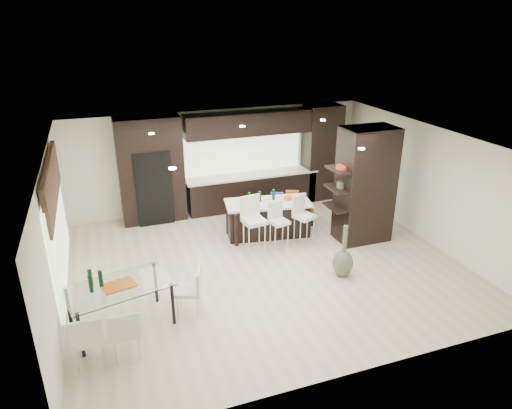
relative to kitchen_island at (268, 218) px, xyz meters
name	(u,v)px	position (x,y,z in m)	size (l,w,h in m)	color
ground	(265,264)	(-0.57, -1.35, -0.42)	(8.00, 8.00, 0.00)	beige
back_wall	(220,159)	(-0.57, 2.15, 0.93)	(8.00, 0.02, 2.70)	white
left_wall	(55,235)	(-4.57, -1.35, 0.93)	(0.02, 7.00, 2.70)	white
right_wall	(427,184)	(3.43, -1.35, 0.93)	(0.02, 7.00, 2.70)	white
ceiling	(266,142)	(-0.57, -1.35, 2.28)	(8.00, 7.00, 0.02)	white
window_left	(58,230)	(-4.53, -1.15, 0.93)	(0.04, 3.20, 1.90)	#B2D199
window_back	(242,151)	(0.03, 2.11, 1.13)	(3.40, 0.04, 1.20)	#B2D199
stone_accent	(51,183)	(-4.50, -1.15, 1.83)	(0.08, 3.00, 0.80)	brown
ceiling_spots	(262,140)	(-0.57, -1.10, 2.26)	(4.00, 3.00, 0.02)	white
back_cabinetry	(241,161)	(-0.07, 1.82, 0.93)	(6.80, 0.68, 2.70)	black
refrigerator	(153,186)	(-2.47, 1.77, 0.53)	(0.90, 0.68, 1.90)	black
partition_column	(365,185)	(2.03, -0.95, 0.93)	(1.20, 0.80, 2.70)	black
kitchen_island	(268,218)	(0.00, 0.00, 0.00)	(2.01, 0.86, 0.84)	black
stool_left	(254,231)	(-0.62, -0.76, 0.11)	(0.46, 0.46, 1.05)	silver
stool_mid	(279,230)	(0.00, -0.72, 0.02)	(0.38, 0.38, 0.87)	silver
stool_right	(304,225)	(0.62, -0.74, 0.05)	(0.41, 0.41, 0.94)	silver
bench	(289,214)	(0.77, 0.45, -0.18)	(1.22, 0.47, 0.47)	black
floor_vase	(344,251)	(0.75, -2.34, 0.15)	(0.41, 0.41, 1.13)	#4D533C
dining_table	(121,306)	(-3.63, -2.55, -0.01)	(1.69, 0.95, 0.81)	white
chair_near	(125,334)	(-3.63, -3.33, 0.00)	(0.45, 0.45, 0.83)	silver
chair_far	(89,341)	(-4.15, -3.34, 0.02)	(0.47, 0.47, 0.88)	silver
chair_end	(188,293)	(-2.48, -2.55, -0.01)	(0.44, 0.44, 0.82)	silver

